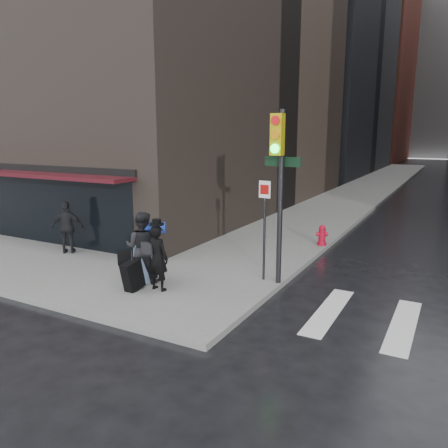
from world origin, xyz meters
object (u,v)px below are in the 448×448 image
at_px(fire_hydrant, 322,236).
at_px(man_jeans, 142,247).
at_px(man_greycoat, 67,227).
at_px(man_overcoat, 153,260).
at_px(traffic_light, 278,174).

bearing_deg(fire_hydrant, man_jeans, -117.16).
distance_m(man_jeans, man_greycoat, 4.10).
xyz_separation_m(man_overcoat, man_jeans, (-0.64, 0.40, 0.18)).
relative_size(man_overcoat, man_jeans, 0.98).
relative_size(man_overcoat, fire_hydrant, 2.53).
bearing_deg(traffic_light, man_overcoat, -136.32).
bearing_deg(man_overcoat, man_greycoat, -14.00).
bearing_deg(man_overcoat, fire_hydrant, -107.00).
height_order(traffic_light, fire_hydrant, traffic_light).
height_order(man_jeans, man_greycoat, man_jeans).
distance_m(traffic_light, fire_hydrant, 5.19).
distance_m(man_jeans, fire_hydrant, 6.82).
xyz_separation_m(man_overcoat, fire_hydrant, (2.46, 6.44, -0.44)).
bearing_deg(fire_hydrant, man_greycoat, -144.92).
height_order(man_overcoat, fire_hydrant, man_overcoat).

